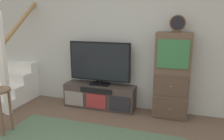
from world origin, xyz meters
TOP-DOWN VIEW (x-y plane):
  - back_wall at (0.00, 2.46)m, footprint 6.40×0.12m
  - media_console at (-0.30, 2.19)m, footprint 1.36×0.38m
  - television at (-0.30, 2.22)m, footprint 1.17×0.22m
  - side_cabinet at (1.02, 2.20)m, footprint 0.58×0.38m
  - desk_clock at (1.05, 2.19)m, footprint 0.25×0.08m
  - staircase at (-2.24, 2.20)m, footprint 1.00×1.36m

SIDE VIEW (x-z plane):
  - media_console at x=-0.30m, z-range 0.00..0.45m
  - staircase at x=-2.24m, z-range -0.73..1.47m
  - side_cabinet at x=1.02m, z-range 0.00..1.46m
  - television at x=-0.30m, z-range 0.48..1.29m
  - back_wall at x=0.00m, z-range 0.00..2.70m
  - desk_clock at x=1.05m, z-range 1.46..1.74m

